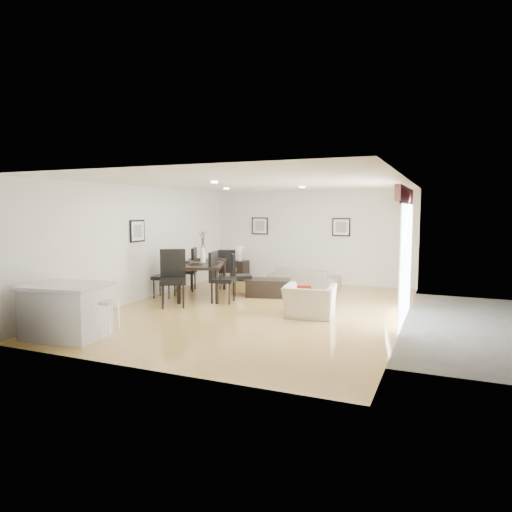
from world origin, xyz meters
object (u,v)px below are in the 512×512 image
at_px(dining_chair_efar, 238,272).
at_px(side_table, 240,270).
at_px(dining_table, 203,266).
at_px(dining_chair_wnear, 168,273).
at_px(dining_chair_head, 173,274).
at_px(kitchen_island, 66,310).
at_px(bar_stool, 109,307).
at_px(dining_chair_wfar, 190,267).
at_px(dining_chair_enear, 219,274).
at_px(coffee_table, 269,288).
at_px(armchair, 310,301).
at_px(sofa, 304,278).
at_px(dining_chair_foot, 227,267).

distance_m(dining_chair_efar, side_table, 2.52).
bearing_deg(dining_table, dining_chair_wnear, -167.76).
xyz_separation_m(dining_chair_head, kitchen_island, (-0.23, -2.88, -0.25)).
height_order(kitchen_island, bar_stool, kitchen_island).
relative_size(dining_chair_wfar, dining_chair_enear, 0.97).
height_order(dining_chair_head, bar_stool, dining_chair_head).
height_order(coffee_table, kitchen_island, kitchen_island).
relative_size(dining_chair_enear, kitchen_island, 0.82).
bearing_deg(dining_table, kitchen_island, -115.86).
distance_m(dining_chair_head, bar_stool, 2.96).
relative_size(dining_chair_wfar, dining_chair_efar, 1.09).
relative_size(dining_table, dining_chair_enear, 1.92).
bearing_deg(side_table, dining_chair_wnear, -97.71).
bearing_deg(side_table, dining_chair_head, -86.84).
xyz_separation_m(dining_table, dining_chair_wfar, (-0.72, 0.54, -0.12)).
xyz_separation_m(dining_chair_wfar, dining_chair_enear, (1.43, -1.07, 0.02)).
bearing_deg(dining_chair_efar, dining_chair_wfar, 54.57).
bearing_deg(dining_chair_head, dining_chair_wfar, 78.15).
height_order(dining_chair_head, side_table, dining_chair_head).
bearing_deg(dining_table, dining_chair_wfar, 121.11).
bearing_deg(armchair, coffee_table, -53.90).
bearing_deg(dining_chair_enear, armchair, -114.59).
bearing_deg(dining_chair_wnear, sofa, 121.24).
bearing_deg(dining_chair_foot, armchair, 121.97).
height_order(armchair, dining_chair_wnear, dining_chair_wnear).
distance_m(dining_table, kitchen_island, 4.15).
height_order(dining_chair_head, kitchen_island, dining_chair_head).
bearing_deg(sofa, dining_table, 49.49).
xyz_separation_m(dining_chair_enear, dining_chair_efar, (0.02, 0.98, -0.07)).
bearing_deg(dining_chair_wfar, dining_table, 32.72).
bearing_deg(armchair, dining_table, -26.09).
distance_m(kitchen_island, bar_stool, 0.91).
bearing_deg(armchair, dining_chair_efar, -40.12).
distance_m(armchair, bar_stool, 3.90).
bearing_deg(dining_chair_wfar, dining_chair_wnear, -20.26).
height_order(dining_chair_wnear, dining_chair_head, dining_chair_head).
xyz_separation_m(dining_chair_foot, side_table, (-0.31, 1.49, -0.30)).
bearing_deg(dining_chair_wnear, side_table, 160.29).
relative_size(dining_table, dining_chair_head, 1.78).
bearing_deg(armchair, dining_chair_wnear, -15.53).
xyz_separation_m(sofa, dining_table, (-1.99, -2.06, 0.48)).
height_order(dining_chair_efar, dining_chair_foot, dining_chair_foot).
distance_m(sofa, dining_chair_wfar, 3.12).
xyz_separation_m(dining_chair_efar, kitchen_island, (-1.02, -4.59, -0.12)).
height_order(dining_chair_enear, kitchen_island, dining_chair_enear).
relative_size(sofa, dining_chair_head, 1.49).
bearing_deg(kitchen_island, bar_stool, -8.63).
bearing_deg(dining_chair_wfar, bar_stool, -4.37).
relative_size(dining_chair_enear, dining_chair_foot, 1.10).
bearing_deg(armchair, sofa, -77.40).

